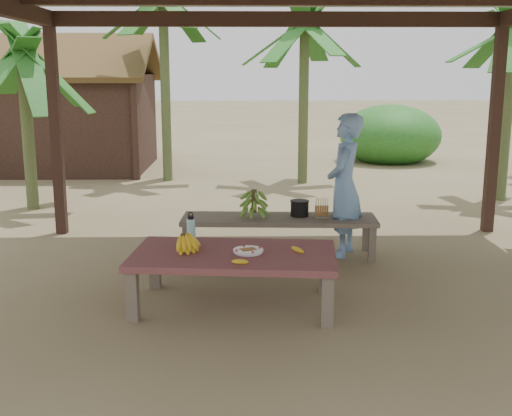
{
  "coord_description": "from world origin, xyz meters",
  "views": [
    {
      "loc": [
        -0.43,
        -5.89,
        2.08
      ],
      "look_at": [
        -0.31,
        0.08,
        0.8
      ],
      "focal_mm": 45.0,
      "sensor_mm": 36.0,
      "label": 1
    }
  ],
  "objects_px": {
    "ripe_banana_bunch": "(183,241)",
    "cooking_pot": "(300,209)",
    "work_table": "(234,259)",
    "woman": "(344,185)",
    "water_flask": "(191,229)",
    "plate": "(248,251)",
    "bench": "(279,222)"
  },
  "relations": [
    {
      "from": "work_table",
      "to": "woman",
      "type": "distance_m",
      "value": 2.06
    },
    {
      "from": "bench",
      "to": "water_flask",
      "type": "relative_size",
      "value": 7.69
    },
    {
      "from": "ripe_banana_bunch",
      "to": "plate",
      "type": "height_order",
      "value": "ripe_banana_bunch"
    },
    {
      "from": "bench",
      "to": "plate",
      "type": "distance_m",
      "value": 1.67
    },
    {
      "from": "bench",
      "to": "woman",
      "type": "bearing_deg",
      "value": 3.81
    },
    {
      "from": "work_table",
      "to": "woman",
      "type": "relative_size",
      "value": 1.16
    },
    {
      "from": "bench",
      "to": "plate",
      "type": "bearing_deg",
      "value": -99.91
    },
    {
      "from": "woman",
      "to": "water_flask",
      "type": "bearing_deg",
      "value": -31.43
    },
    {
      "from": "bench",
      "to": "woman",
      "type": "xyz_separation_m",
      "value": [
        0.74,
        0.01,
        0.42
      ]
    },
    {
      "from": "work_table",
      "to": "water_flask",
      "type": "distance_m",
      "value": 0.58
    },
    {
      "from": "work_table",
      "to": "woman",
      "type": "xyz_separation_m",
      "value": [
        1.23,
        1.61,
        0.38
      ]
    },
    {
      "from": "ripe_banana_bunch",
      "to": "woman",
      "type": "distance_m",
      "value": 2.3
    },
    {
      "from": "plate",
      "to": "water_flask",
      "type": "xyz_separation_m",
      "value": [
        -0.54,
        0.39,
        0.1
      ]
    },
    {
      "from": "water_flask",
      "to": "woman",
      "type": "relative_size",
      "value": 0.18
    },
    {
      "from": "bench",
      "to": "ripe_banana_bunch",
      "type": "relative_size",
      "value": 7.76
    },
    {
      "from": "woman",
      "to": "plate",
      "type": "bearing_deg",
      "value": -12.65
    },
    {
      "from": "plate",
      "to": "cooking_pot",
      "type": "height_order",
      "value": "cooking_pot"
    },
    {
      "from": "plate",
      "to": "woman",
      "type": "xyz_separation_m",
      "value": [
        1.1,
        1.64,
        0.29
      ]
    },
    {
      "from": "bench",
      "to": "ripe_banana_bunch",
      "type": "distance_m",
      "value": 1.82
    },
    {
      "from": "cooking_pot",
      "to": "plate",
      "type": "bearing_deg",
      "value": -109.7
    },
    {
      "from": "water_flask",
      "to": "woman",
      "type": "height_order",
      "value": "woman"
    },
    {
      "from": "water_flask",
      "to": "cooking_pot",
      "type": "bearing_deg",
      "value": 48.63
    },
    {
      "from": "ripe_banana_bunch",
      "to": "cooking_pot",
      "type": "height_order",
      "value": "ripe_banana_bunch"
    },
    {
      "from": "work_table",
      "to": "water_flask",
      "type": "xyz_separation_m",
      "value": [
        -0.41,
        0.37,
        0.19
      ]
    },
    {
      "from": "work_table",
      "to": "bench",
      "type": "relative_size",
      "value": 0.85
    },
    {
      "from": "woman",
      "to": "ripe_banana_bunch",
      "type": "bearing_deg",
      "value": -26.08
    },
    {
      "from": "ripe_banana_bunch",
      "to": "cooking_pot",
      "type": "bearing_deg",
      "value": 53.38
    },
    {
      "from": "water_flask",
      "to": "woman",
      "type": "bearing_deg",
      "value": 37.31
    },
    {
      "from": "water_flask",
      "to": "cooking_pot",
      "type": "height_order",
      "value": "water_flask"
    },
    {
      "from": "ripe_banana_bunch",
      "to": "cooking_pot",
      "type": "distance_m",
      "value": 1.99
    },
    {
      "from": "water_flask",
      "to": "plate",
      "type": "bearing_deg",
      "value": -36.06
    },
    {
      "from": "plate",
      "to": "cooking_pot",
      "type": "xyz_separation_m",
      "value": [
        0.6,
        1.68,
        0.02
      ]
    }
  ]
}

